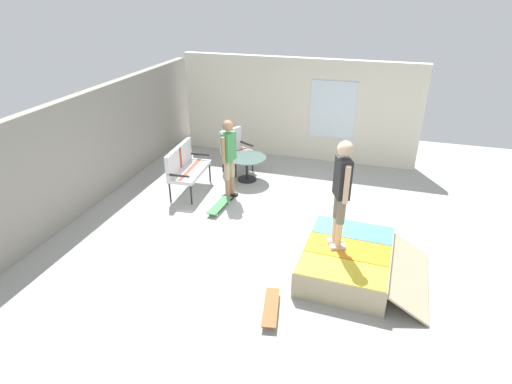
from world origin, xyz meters
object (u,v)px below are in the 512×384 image
(patio_chair_near_house, at_px, (234,146))
(person_watching, at_px, (229,154))
(skate_ramp, at_px, (348,260))
(person_skater, at_px, (342,187))
(skateboard_by_bench, at_px, (219,206))
(patio_table, at_px, (247,164))
(skateboard_spare, at_px, (271,307))
(patio_bench, at_px, (185,165))

(patio_chair_near_house, distance_m, person_watching, 1.50)
(skate_ramp, height_order, person_watching, person_watching)
(person_skater, distance_m, skateboard_by_bench, 3.13)
(patio_chair_near_house, height_order, patio_table, patio_chair_near_house)
(skateboard_by_bench, bearing_deg, skate_ramp, -116.24)
(patio_table, bearing_deg, skate_ramp, -137.43)
(person_watching, bearing_deg, patio_chair_near_house, 15.55)
(skateboard_spare, bearing_deg, person_skater, -29.18)
(skate_ramp, distance_m, skateboard_by_bench, 3.02)
(patio_bench, relative_size, skateboard_by_bench, 1.58)
(person_skater, bearing_deg, patio_chair_near_house, 41.10)
(skateboard_spare, bearing_deg, patio_chair_near_house, 25.32)
(patio_table, xyz_separation_m, person_skater, (-2.81, -2.39, 1.06))
(patio_chair_near_house, xyz_separation_m, skateboard_spare, (-4.55, -2.15, -0.53))
(skateboard_by_bench, bearing_deg, person_skater, -117.61)
(patio_chair_near_house, relative_size, skateboard_by_bench, 1.26)
(patio_chair_near_house, bearing_deg, person_watching, -164.45)
(skate_ramp, height_order, person_skater, person_skater)
(patio_chair_near_house, bearing_deg, patio_bench, 155.25)
(person_watching, height_order, skateboard_spare, person_watching)
(person_skater, height_order, skateboard_by_bench, person_skater)
(patio_bench, bearing_deg, skate_ramp, -117.40)
(skate_ramp, bearing_deg, skateboard_spare, 143.11)
(patio_chair_near_house, height_order, skateboard_by_bench, patio_chair_near_house)
(person_watching, xyz_separation_m, skateboard_spare, (-3.16, -1.77, -0.91))
(patio_bench, height_order, skateboard_spare, patio_bench)
(patio_chair_near_house, bearing_deg, skateboard_spare, -154.68)
(skateboard_by_bench, bearing_deg, patio_chair_near_house, 10.67)
(skateboard_by_bench, bearing_deg, skateboard_spare, -145.31)
(patio_table, xyz_separation_m, skateboard_spare, (-4.08, -1.68, -0.32))
(skate_ramp, distance_m, skateboard_spare, 1.55)
(patio_table, bearing_deg, person_skater, -139.59)
(skate_ramp, bearing_deg, patio_chair_near_house, 42.92)
(skateboard_spare, bearing_deg, skate_ramp, -36.89)
(patio_table, height_order, person_skater, person_skater)
(patio_table, relative_size, person_skater, 0.52)
(patio_chair_near_house, distance_m, skateboard_by_bench, 2.08)
(patio_chair_near_house, bearing_deg, skate_ramp, -137.08)
(skate_ramp, relative_size, skateboard_spare, 2.41)
(patio_chair_near_house, relative_size, person_watching, 0.60)
(patio_bench, distance_m, patio_table, 1.45)
(person_skater, height_order, skateboard_spare, person_skater)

